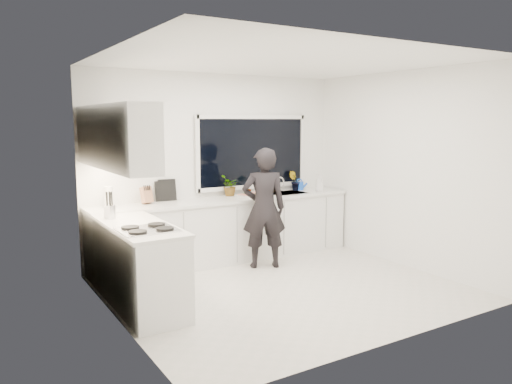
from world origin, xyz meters
TOP-DOWN VIEW (x-y plane):
  - floor at (0.00, 0.00)m, footprint 4.00×3.50m
  - wall_back at (0.00, 1.76)m, footprint 4.00×0.02m
  - wall_left at (-2.01, 0.00)m, footprint 0.02×3.50m
  - wall_right at (2.01, 0.00)m, footprint 0.02×3.50m
  - ceiling at (0.00, 0.00)m, footprint 4.00×3.50m
  - window at (0.60, 1.73)m, footprint 1.80×0.02m
  - base_cabinets_back at (0.00, 1.45)m, footprint 3.92×0.58m
  - base_cabinets_left at (-1.67, 0.35)m, footprint 0.58×1.60m
  - countertop_back at (0.00, 1.44)m, footprint 3.94×0.62m
  - countertop_left at (-1.67, 0.35)m, footprint 0.62×1.60m
  - upper_cabinets at (-1.79, 0.70)m, footprint 0.34×2.10m
  - sink at (1.05, 1.45)m, footprint 0.58×0.42m
  - faucet at (1.05, 1.65)m, footprint 0.03×0.03m
  - stovetop at (-1.69, -0.00)m, footprint 0.56×0.48m
  - person at (0.28, 0.90)m, footprint 0.71×0.60m
  - pizza_tray at (0.44, 1.42)m, footprint 0.55×0.48m
  - pizza at (0.44, 1.42)m, footprint 0.50×0.43m
  - watering_can at (1.41, 1.61)m, footprint 0.15×0.15m
  - paper_towel_roll at (-1.66, 1.55)m, footprint 0.15×0.15m
  - knife_block at (-1.14, 1.59)m, footprint 0.15×0.12m
  - utensil_crock at (-1.85, 0.80)m, footprint 0.14×0.14m
  - picture_frame_large at (-0.87, 1.69)m, footprint 0.22×0.04m
  - picture_frame_small at (-0.81, 1.69)m, footprint 0.25×0.03m
  - herb_plants at (0.53, 1.61)m, footprint 1.46×0.37m
  - soap_bottles at (1.57, 1.30)m, footprint 0.16×0.13m

SIDE VIEW (x-z plane):
  - floor at x=0.00m, z-range -0.02..0.00m
  - base_cabinets_back at x=0.00m, z-range 0.00..0.88m
  - base_cabinets_left at x=-1.67m, z-range 0.00..0.88m
  - person at x=0.28m, z-range 0.00..1.66m
  - sink at x=1.05m, z-range 0.80..0.94m
  - countertop_back at x=0.00m, z-range 0.88..0.92m
  - countertop_left at x=-1.67m, z-range 0.88..0.92m
  - stovetop at x=-1.69m, z-range 0.92..0.95m
  - pizza_tray at x=0.44m, z-range 0.92..0.95m
  - pizza at x=0.44m, z-range 0.95..0.96m
  - watering_can at x=1.41m, z-range 0.92..1.05m
  - utensil_crock at x=-1.85m, z-range 0.92..1.08m
  - faucet at x=1.05m, z-range 0.92..1.14m
  - knife_block at x=-1.14m, z-range 0.92..1.14m
  - soap_bottles at x=1.57m, z-range 0.91..1.18m
  - paper_towel_roll at x=-1.66m, z-range 0.92..1.18m
  - picture_frame_large at x=-0.87m, z-range 0.92..1.20m
  - picture_frame_small at x=-0.81m, z-range 0.92..1.22m
  - herb_plants at x=0.53m, z-range 0.92..1.23m
  - wall_back at x=0.00m, z-range 0.00..2.70m
  - wall_left at x=-2.01m, z-range 0.00..2.70m
  - wall_right at x=2.01m, z-range 0.00..2.70m
  - window at x=0.60m, z-range 1.05..2.05m
  - upper_cabinets at x=-1.79m, z-range 1.50..2.20m
  - ceiling at x=0.00m, z-range 2.70..2.72m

